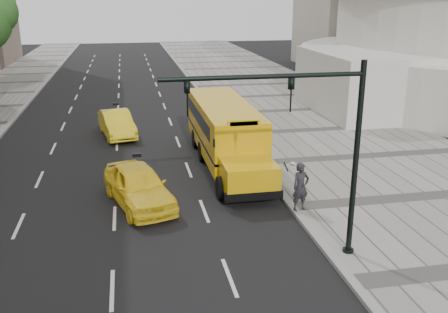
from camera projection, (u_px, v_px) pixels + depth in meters
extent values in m
plane|color=black|center=(137.00, 173.00, 24.06)|extent=(140.00, 140.00, 0.00)
cube|color=gray|center=(368.00, 157.00, 26.22)|extent=(12.00, 140.00, 0.15)
cube|color=gray|center=(257.00, 164.00, 25.13)|extent=(0.30, 140.00, 0.15)
cube|color=silver|center=(371.00, 82.00, 35.81)|extent=(8.00, 10.00, 4.40)
cube|color=#DCA30B|center=(224.00, 127.00, 25.50)|extent=(2.50, 9.00, 2.45)
cube|color=#DCA30B|center=(249.00, 175.00, 20.57)|extent=(2.20, 2.00, 1.10)
cube|color=black|center=(254.00, 196.00, 19.92)|extent=(2.38, 0.25, 0.35)
cube|color=black|center=(224.00, 136.00, 25.66)|extent=(2.52, 9.00, 0.12)
cube|color=black|center=(243.00, 142.00, 21.21)|extent=(2.05, 0.10, 0.90)
cube|color=black|center=(222.00, 115.00, 25.82)|extent=(2.52, 7.50, 0.70)
cube|color=#DCA30B|center=(244.00, 123.00, 20.95)|extent=(1.40, 0.12, 0.28)
ellipsoid|color=silver|center=(296.00, 166.00, 19.30)|extent=(0.32, 0.32, 0.14)
cylinder|color=black|center=(288.00, 169.00, 19.52)|extent=(0.36, 0.47, 0.58)
cylinder|color=black|center=(221.00, 188.00, 20.83)|extent=(0.30, 1.00, 1.00)
cylinder|color=black|center=(273.00, 184.00, 21.24)|extent=(0.30, 1.00, 1.00)
cylinder|color=black|center=(202.00, 152.00, 25.69)|extent=(0.30, 1.00, 1.00)
cylinder|color=black|center=(245.00, 149.00, 26.10)|extent=(0.30, 1.00, 1.00)
cylinder|color=black|center=(195.00, 139.00, 28.02)|extent=(0.30, 1.00, 1.00)
cylinder|color=black|center=(235.00, 136.00, 28.43)|extent=(0.30, 1.00, 1.00)
imported|color=yellow|center=(139.00, 186.00, 20.19)|extent=(3.23, 5.21, 1.66)
imported|color=yellow|center=(117.00, 124.00, 30.15)|extent=(2.45, 4.87, 1.53)
imported|color=#242127|center=(301.00, 187.00, 19.30)|extent=(0.79, 0.60, 1.93)
cylinder|color=black|center=(355.00, 164.00, 15.46)|extent=(0.18, 0.18, 6.40)
cylinder|color=black|center=(348.00, 252.00, 16.41)|extent=(0.36, 0.36, 0.25)
cylinder|color=black|center=(264.00, 77.00, 14.05)|extent=(6.00, 0.14, 0.14)
imported|color=black|center=(291.00, 95.00, 14.37)|extent=(0.16, 0.20, 1.00)
imported|color=black|center=(187.00, 99.00, 13.82)|extent=(0.16, 0.20, 1.00)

